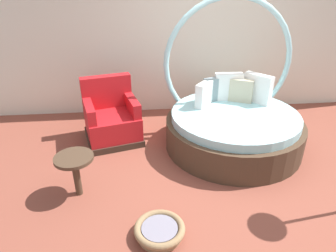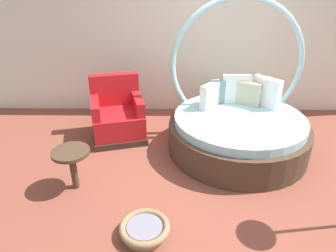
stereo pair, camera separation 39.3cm
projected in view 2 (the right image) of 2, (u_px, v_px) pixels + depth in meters
The scene contains 6 objects.
ground_plane at pixel (217, 178), 3.87m from camera, with size 8.00×8.00×0.02m, color brown.
back_wall at pixel (207, 28), 5.13m from camera, with size 8.00×0.12×2.99m, color silver.
round_daybed at pixel (237, 123), 4.36m from camera, with size 1.99×1.99×2.10m.
red_armchair at pixel (118, 116), 4.71m from camera, with size 0.97×0.97×0.94m.
pet_basket at pixel (145, 229), 2.99m from camera, with size 0.51×0.51×0.13m.
side_table at pixel (71, 158), 3.50m from camera, with size 0.44×0.44×0.52m.
Camera 2 is at (-0.59, -3.14, 2.35)m, focal length 32.23 mm.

